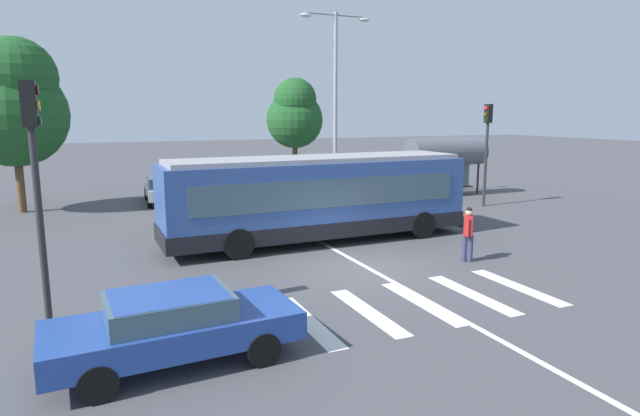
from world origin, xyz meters
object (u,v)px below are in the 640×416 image
object	(u,v)px
parked_car_teal	(263,183)
city_transit_bus	(318,198)
background_tree_left	(14,104)
bus_stop_shelter	(446,153)
foreground_sedan	(173,324)
background_tree_right	(295,114)
traffic_light_far_corner	(487,139)
traffic_light_near_corner	(35,170)
parked_car_black	(213,186)
pedestrian_crossing_street	(468,231)
twin_arm_street_lamp	(335,89)
parked_car_silver	(164,188)
parked_car_white	(309,181)

from	to	relation	value
parked_car_teal	city_transit_bus	bearing A→B (deg)	-97.32
background_tree_left	bus_stop_shelter	bearing A→B (deg)	-9.72
foreground_sedan	background_tree_right	bearing A→B (deg)	64.57
traffic_light_far_corner	city_transit_bus	bearing A→B (deg)	-161.44
traffic_light_near_corner	traffic_light_far_corner	xyz separation A→B (m)	(18.93, 8.80, -0.10)
bus_stop_shelter	parked_car_black	bearing A→B (deg)	163.78
pedestrian_crossing_street	twin_arm_street_lamp	bearing A→B (deg)	84.92
city_transit_bus	twin_arm_street_lamp	world-z (taller)	twin_arm_street_lamp
foreground_sedan	bus_stop_shelter	xyz separation A→B (m)	(16.98, 14.79, 1.65)
parked_car_black	parked_car_silver	bearing A→B (deg)	172.80
traffic_light_far_corner	bus_stop_shelter	bearing A→B (deg)	85.96
background_tree_right	parked_car_white	bearing A→B (deg)	-104.27
foreground_sedan	parked_car_silver	bearing A→B (deg)	83.13
parked_car_black	bus_stop_shelter	xyz separation A→B (m)	(12.30, -3.58, 1.65)
parked_car_silver	twin_arm_street_lamp	xyz separation A→B (m)	(8.21, -3.27, 5.00)
twin_arm_street_lamp	traffic_light_near_corner	bearing A→B (deg)	-134.37
bus_stop_shelter	traffic_light_far_corner	bearing A→B (deg)	-94.04
traffic_light_near_corner	bus_stop_shelter	xyz separation A→B (m)	(19.18, 12.33, -1.03)
city_transit_bus	traffic_light_far_corner	size ratio (longest dim) A/B	2.23
bus_stop_shelter	parked_car_silver	bearing A→B (deg)	165.23
parked_car_white	traffic_light_far_corner	world-z (taller)	traffic_light_far_corner
foreground_sedan	bus_stop_shelter	bearing A→B (deg)	41.04
parked_car_white	background_tree_left	world-z (taller)	background_tree_left
parked_car_black	parked_car_teal	world-z (taller)	same
pedestrian_crossing_street	parked_car_white	xyz separation A→B (m)	(0.88, 15.15, -0.20)
parked_car_black	background_tree_right	size ratio (longest dim) A/B	0.66
parked_car_black	background_tree_right	bearing A→B (deg)	42.94
background_tree_right	twin_arm_street_lamp	bearing A→B (deg)	-98.68
city_transit_bus	traffic_light_far_corner	distance (m)	11.26
parked_car_silver	parked_car_black	world-z (taller)	same
parked_car_white	background_tree_left	bearing A→B (deg)	-179.45
parked_car_silver	parked_car_teal	world-z (taller)	same
pedestrian_crossing_street	parked_car_white	bearing A→B (deg)	86.69
traffic_light_far_corner	bus_stop_shelter	world-z (taller)	traffic_light_far_corner
bus_stop_shelter	twin_arm_street_lamp	xyz separation A→B (m)	(-6.52, 0.62, 3.35)
foreground_sedan	background_tree_right	xyz separation A→B (m)	(11.95, 25.12, 3.77)
pedestrian_crossing_street	traffic_light_far_corner	bearing A→B (deg)	47.00
city_transit_bus	traffic_light_near_corner	bearing A→B (deg)	-147.89
pedestrian_crossing_street	twin_arm_street_lamp	xyz separation A→B (m)	(1.07, 12.01, 4.80)
twin_arm_street_lamp	background_tree_left	xyz separation A→B (m)	(-14.62, 3.00, -0.78)
pedestrian_crossing_street	parked_car_teal	xyz separation A→B (m)	(-1.79, 15.33, -0.20)
parked_car_teal	background_tree_left	bearing A→B (deg)	-178.47
parked_car_black	traffic_light_far_corner	bearing A→B (deg)	-30.50
pedestrian_crossing_street	background_tree_left	bearing A→B (deg)	132.07
foreground_sedan	twin_arm_street_lamp	world-z (taller)	twin_arm_street_lamp
parked_car_white	background_tree_left	distance (m)	15.03
parked_car_white	bus_stop_shelter	bearing A→B (deg)	-29.25
background_tree_right	parked_car_teal	bearing A→B (deg)	-124.14
traffic_light_near_corner	background_tree_left	size ratio (longest dim) A/B	0.65
parked_car_black	twin_arm_street_lamp	bearing A→B (deg)	-27.13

